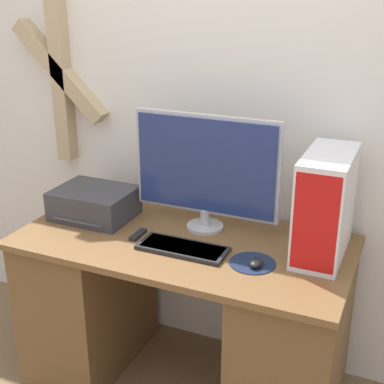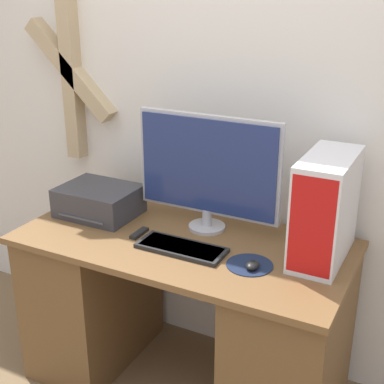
{
  "view_description": "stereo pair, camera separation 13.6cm",
  "coord_description": "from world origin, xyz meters",
  "views": [
    {
      "loc": [
        0.9,
        -1.58,
        1.87
      ],
      "look_at": [
        0.04,
        0.37,
        1.03
      ],
      "focal_mm": 50.0,
      "sensor_mm": 36.0,
      "label": 1
    },
    {
      "loc": [
        1.02,
        -1.52,
        1.87
      ],
      "look_at": [
        0.04,
        0.37,
        1.03
      ],
      "focal_mm": 50.0,
      "sensor_mm": 36.0,
      "label": 2
    }
  ],
  "objects": [
    {
      "name": "monitor",
      "position": [
        0.04,
        0.52,
        1.09
      ],
      "size": [
        0.69,
        0.17,
        0.54
      ],
      "color": "#B7B7BC",
      "rests_on": "desk"
    },
    {
      "name": "printer",
      "position": [
        -0.5,
        0.42,
        0.87
      ],
      "size": [
        0.37,
        0.3,
        0.14
      ],
      "color": "#38383D",
      "rests_on": "desk"
    },
    {
      "name": "mouse",
      "position": [
        0.37,
        0.26,
        0.82
      ],
      "size": [
        0.05,
        0.08,
        0.03
      ],
      "color": "black",
      "rests_on": "mousepad"
    },
    {
      "name": "wall_back",
      "position": [
        -0.02,
        0.79,
        1.36
      ],
      "size": [
        6.4,
        0.13,
        2.7
      ],
      "color": "white",
      "rests_on": "ground_plane"
    },
    {
      "name": "desk",
      "position": [
        0.0,
        0.37,
        0.41
      ],
      "size": [
        1.49,
        0.73,
        0.8
      ],
      "color": "brown",
      "rests_on": "ground_plane"
    },
    {
      "name": "mousepad",
      "position": [
        0.35,
        0.28,
        0.8
      ],
      "size": [
        0.19,
        0.19,
        0.0
      ],
      "color": "#19233D",
      "rests_on": "desk"
    },
    {
      "name": "keyboard",
      "position": [
        0.04,
        0.27,
        0.81
      ],
      "size": [
        0.39,
        0.16,
        0.02
      ],
      "color": "black",
      "rests_on": "desk"
    },
    {
      "name": "remote_control",
      "position": [
        -0.2,
        0.31,
        0.81
      ],
      "size": [
        0.03,
        0.11,
        0.02
      ],
      "color": "black",
      "rests_on": "desk"
    },
    {
      "name": "computer_tower",
      "position": [
        0.59,
        0.48,
        1.02
      ],
      "size": [
        0.19,
        0.42,
        0.44
      ],
      "color": "white",
      "rests_on": "desk"
    }
  ]
}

